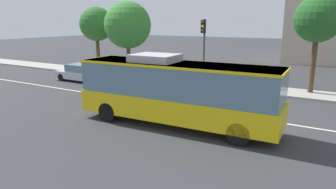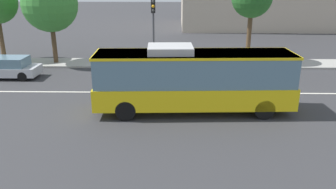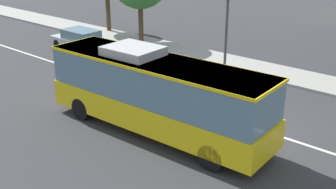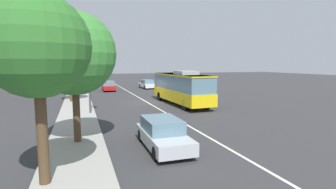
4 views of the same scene
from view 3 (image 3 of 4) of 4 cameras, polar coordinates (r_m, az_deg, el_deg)
ground_plane at (r=18.17m, az=10.96°, el=-4.29°), size 160.00×160.00×0.00m
sidewalk_kerb at (r=24.19m, az=19.54°, el=1.66°), size 80.00×2.83×0.14m
lane_centre_line at (r=18.16m, az=10.96°, el=-4.27°), size 76.00×0.16×0.01m
transit_bus at (r=16.67m, az=-1.69°, el=0.48°), size 10.09×2.91×3.46m
sedan_silver at (r=29.76m, az=-12.03°, el=7.38°), size 4.51×1.85×1.46m
traffic_light_mid_block at (r=24.55m, az=8.03°, el=11.45°), size 0.34×0.62×5.20m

